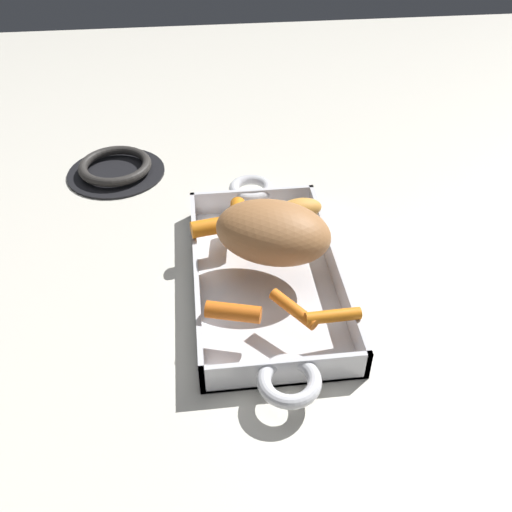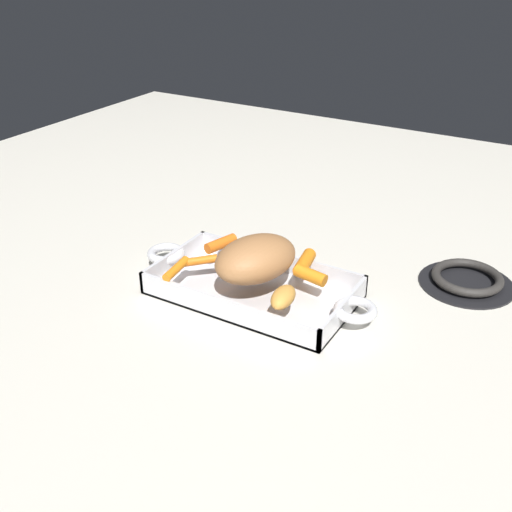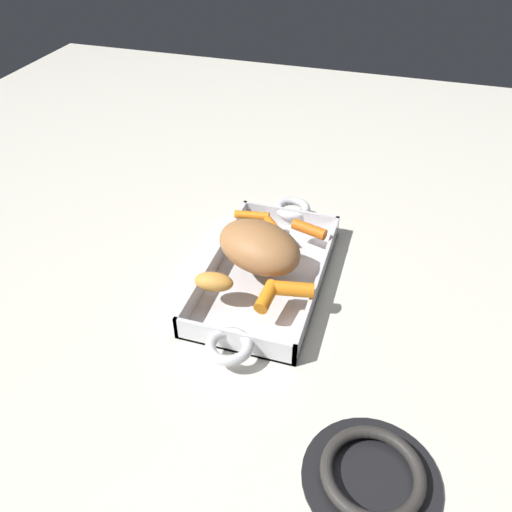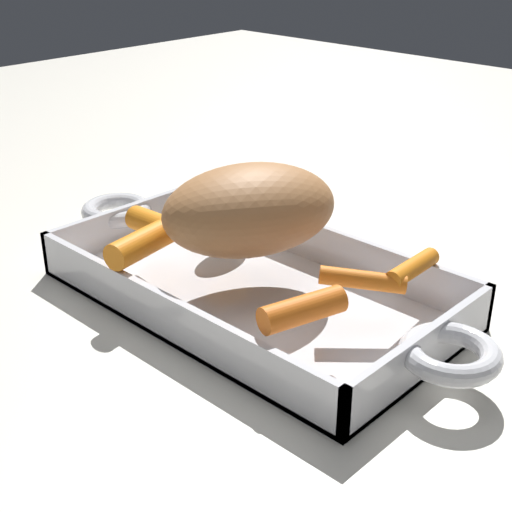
% 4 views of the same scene
% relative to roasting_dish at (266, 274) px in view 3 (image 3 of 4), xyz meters
% --- Properties ---
extents(ground_plane, '(2.20, 2.20, 0.00)m').
position_rel_roasting_dish_xyz_m(ground_plane, '(0.00, 0.00, -0.01)').
color(ground_plane, silver).
extents(roasting_dish, '(0.45, 0.19, 0.04)m').
position_rel_roasting_dish_xyz_m(roasting_dish, '(0.00, 0.00, 0.00)').
color(roasting_dish, silver).
rests_on(roasting_dish, ground_plane).
extents(pork_roast, '(0.15, 0.18, 0.07)m').
position_rel_roasting_dish_xyz_m(pork_roast, '(0.01, -0.01, 0.07)').
color(pork_roast, '#A87042').
rests_on(pork_roast, roasting_dish).
extents(baby_carrot_short, '(0.04, 0.07, 0.02)m').
position_rel_roasting_dish_xyz_m(baby_carrot_short, '(-0.10, 0.05, 0.04)').
color(baby_carrot_short, orange).
rests_on(baby_carrot_short, roasting_dish).
extents(baby_carrot_northeast, '(0.06, 0.05, 0.02)m').
position_rel_roasting_dish_xyz_m(baby_carrot_northeast, '(-0.10, -0.02, 0.04)').
color(baby_carrot_northeast, orange).
rests_on(baby_carrot_northeast, roasting_dish).
extents(baby_carrot_center_right, '(0.02, 0.07, 0.02)m').
position_rel_roasting_dish_xyz_m(baby_carrot_center_right, '(-0.12, -0.06, 0.04)').
color(baby_carrot_center_right, orange).
rests_on(baby_carrot_center_right, roasting_dish).
extents(baby_carrot_southeast, '(0.06, 0.03, 0.03)m').
position_rel_roasting_dish_xyz_m(baby_carrot_southeast, '(0.09, 0.03, 0.04)').
color(baby_carrot_southeast, orange).
rests_on(baby_carrot_southeast, roasting_dish).
extents(baby_carrot_southwest, '(0.04, 0.07, 0.02)m').
position_rel_roasting_dish_xyz_m(baby_carrot_southwest, '(0.07, 0.06, 0.04)').
color(baby_carrot_southwest, orange).
rests_on(baby_carrot_southwest, roasting_dish).
extents(potato_corner, '(0.04, 0.07, 0.03)m').
position_rel_roasting_dish_xyz_m(potato_corner, '(0.09, -0.06, 0.04)').
color(potato_corner, gold).
rests_on(potato_corner, roasting_dish).
extents(stove_burner_rear, '(0.17, 0.17, 0.02)m').
position_rel_roasting_dish_xyz_m(stove_burner_rear, '(0.31, 0.22, -0.00)').
color(stove_burner_rear, black).
rests_on(stove_burner_rear, ground_plane).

